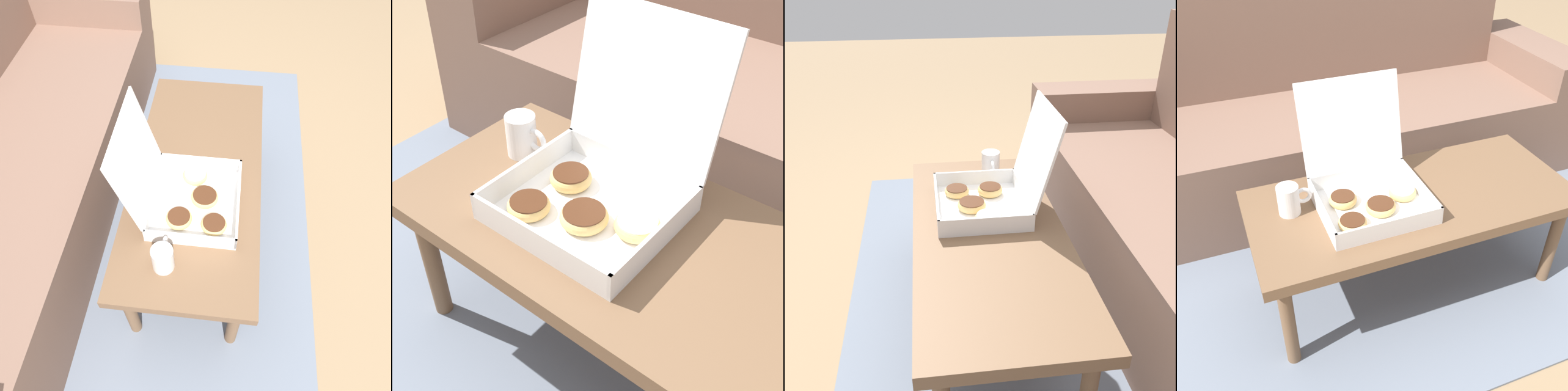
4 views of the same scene
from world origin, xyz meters
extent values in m
plane|color=#937756|center=(0.00, 0.00, 0.00)|extent=(12.00, 12.00, 0.00)
cube|color=slate|center=(0.00, 0.30, 0.01)|extent=(2.46, 1.73, 0.01)
cube|color=#7A5B4C|center=(0.00, 0.64, 0.21)|extent=(1.86, 0.59, 0.42)
cube|color=#7A5B4C|center=(1.05, 0.74, 0.29)|extent=(0.24, 0.79, 0.58)
cube|color=brown|center=(0.00, -0.05, 0.39)|extent=(1.11, 0.49, 0.04)
cylinder|color=brown|center=(-0.49, -0.24, 0.19)|extent=(0.04, 0.04, 0.37)
cylinder|color=brown|center=(0.49, -0.24, 0.19)|extent=(0.04, 0.04, 0.37)
cylinder|color=brown|center=(-0.49, 0.13, 0.19)|extent=(0.04, 0.04, 0.37)
cylinder|color=brown|center=(0.49, 0.13, 0.19)|extent=(0.04, 0.04, 0.37)
cube|color=white|center=(-0.15, -0.06, 0.41)|extent=(0.35, 0.31, 0.01)
cube|color=white|center=(-0.15, -0.21, 0.45)|extent=(0.35, 0.01, 0.06)
cube|color=white|center=(-0.15, 0.09, 0.45)|extent=(0.35, 0.01, 0.06)
cube|color=white|center=(-0.32, -0.06, 0.45)|extent=(0.01, 0.31, 0.06)
cube|color=white|center=(0.02, -0.06, 0.45)|extent=(0.01, 0.31, 0.06)
cube|color=white|center=(-0.15, 0.13, 0.62)|extent=(0.35, 0.08, 0.30)
torus|color=#E0B266|center=(-0.13, -0.09, 0.43)|extent=(0.10, 0.10, 0.03)
cylinder|color=#472614|center=(-0.13, -0.09, 0.44)|extent=(0.09, 0.09, 0.01)
torus|color=#E0B266|center=(-0.23, -0.01, 0.43)|extent=(0.09, 0.09, 0.03)
cylinder|color=#472614|center=(-0.23, -0.01, 0.44)|extent=(0.08, 0.08, 0.01)
torus|color=#E0B266|center=(-0.04, -0.05, 0.43)|extent=(0.09, 0.09, 0.03)
cylinder|color=white|center=(-0.04, -0.05, 0.44)|extent=(0.08, 0.08, 0.01)
torus|color=#E0B266|center=(-0.24, -0.14, 0.43)|extent=(0.09, 0.09, 0.03)
cylinder|color=#472614|center=(-0.24, -0.14, 0.44)|extent=(0.08, 0.08, 0.01)
cylinder|color=white|center=(-0.41, 0.01, 0.46)|extent=(0.07, 0.07, 0.10)
torus|color=white|center=(-0.36, 0.01, 0.47)|extent=(0.06, 0.01, 0.06)
camera|label=1|loc=(-0.94, -0.15, 1.54)|focal=35.00mm
camera|label=2|loc=(0.37, -0.71, 1.15)|focal=50.00mm
camera|label=3|loc=(1.23, -0.24, 1.22)|focal=42.00mm
camera|label=4|loc=(-0.58, -1.16, 1.33)|focal=42.00mm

